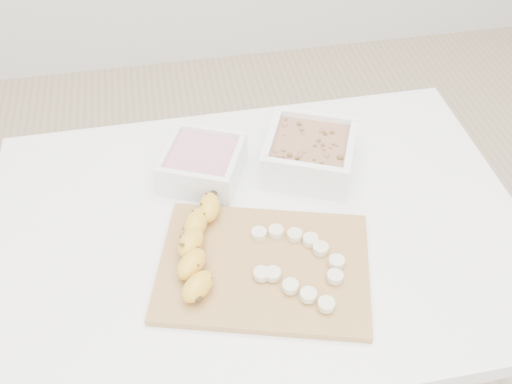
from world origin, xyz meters
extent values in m
cube|color=white|center=(0.00, 0.00, 0.73)|extent=(1.00, 0.70, 0.04)
cylinder|color=white|center=(-0.44, 0.29, 0.35)|extent=(0.05, 0.05, 0.71)
cylinder|color=white|center=(0.44, 0.29, 0.35)|extent=(0.05, 0.05, 0.71)
cube|color=white|center=(-0.09, 0.15, 0.78)|extent=(0.20, 0.20, 0.07)
cube|color=#CA8394|center=(-0.09, 0.15, 0.79)|extent=(0.16, 0.16, 0.04)
cube|color=white|center=(0.13, 0.14, 0.79)|extent=(0.23, 0.23, 0.08)
cube|color=#8D6348|center=(0.13, 0.14, 0.79)|extent=(0.19, 0.19, 0.05)
cube|color=#A58544|center=(-0.01, -0.10, 0.76)|extent=(0.42, 0.35, 0.01)
cylinder|color=beige|center=(-0.01, -0.04, 0.77)|extent=(0.03, 0.03, 0.01)
cylinder|color=beige|center=(0.02, -0.04, 0.77)|extent=(0.03, 0.03, 0.01)
cylinder|color=beige|center=(0.05, -0.05, 0.77)|extent=(0.03, 0.03, 0.01)
cylinder|color=beige|center=(0.08, -0.07, 0.77)|extent=(0.03, 0.03, 0.01)
cylinder|color=beige|center=(0.09, -0.09, 0.77)|extent=(0.03, 0.03, 0.01)
cylinder|color=beige|center=(0.11, -0.13, 0.77)|extent=(0.03, 0.03, 0.01)
cylinder|color=beige|center=(0.10, -0.15, 0.77)|extent=(0.03, 0.03, 0.01)
cylinder|color=beige|center=(-0.02, -0.13, 0.77)|extent=(0.03, 0.03, 0.01)
cylinder|color=beige|center=(0.00, -0.13, 0.77)|extent=(0.03, 0.03, 0.01)
cylinder|color=beige|center=(0.02, -0.16, 0.78)|extent=(0.03, 0.03, 0.01)
cylinder|color=beige|center=(0.05, -0.18, 0.78)|extent=(0.03, 0.03, 0.01)
cylinder|color=beige|center=(0.07, -0.21, 0.78)|extent=(0.03, 0.03, 0.01)
camera|label=1|loc=(-0.14, -0.68, 1.56)|focal=40.00mm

